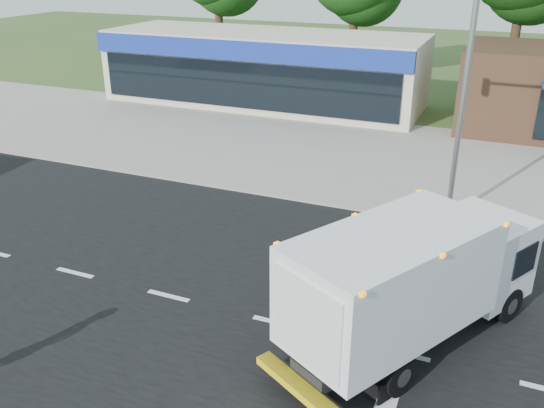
# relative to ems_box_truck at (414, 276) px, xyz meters

# --- Properties ---
(ground) EXTENTS (120.00, 120.00, 0.00)m
(ground) POSITION_rel_ems_box_truck_xyz_m (-3.00, -0.43, -1.75)
(ground) COLOR #385123
(ground) RESTS_ON ground
(road_asphalt) EXTENTS (60.00, 14.00, 0.02)m
(road_asphalt) POSITION_rel_ems_box_truck_xyz_m (-3.00, -0.43, -1.74)
(road_asphalt) COLOR black
(road_asphalt) RESTS_ON ground
(sidewalk) EXTENTS (60.00, 2.40, 0.12)m
(sidewalk) POSITION_rel_ems_box_truck_xyz_m (-3.00, 7.77, -1.69)
(sidewalk) COLOR gray
(sidewalk) RESTS_ON ground
(parking_apron) EXTENTS (60.00, 9.00, 0.02)m
(parking_apron) POSITION_rel_ems_box_truck_xyz_m (-3.00, 13.57, -1.74)
(parking_apron) COLOR gray
(parking_apron) RESTS_ON ground
(lane_markings) EXTENTS (55.20, 7.00, 0.01)m
(lane_markings) POSITION_rel_ems_box_truck_xyz_m (-1.65, -1.78, -1.73)
(lane_markings) COLOR silver
(lane_markings) RESTS_ON road_asphalt
(ems_box_truck) EXTENTS (5.16, 7.00, 3.03)m
(ems_box_truck) POSITION_rel_ems_box_truck_xyz_m (0.00, 0.00, 0.00)
(ems_box_truck) COLOR black
(ems_box_truck) RESTS_ON ground
(retail_strip_mall) EXTENTS (18.00, 6.20, 4.00)m
(retail_strip_mall) POSITION_rel_ems_box_truck_xyz_m (-12.00, 19.50, 0.27)
(retail_strip_mall) COLOR #BCB39C
(retail_strip_mall) RESTS_ON ground
(traffic_signal_pole) EXTENTS (3.51, 0.25, 8.00)m
(traffic_signal_pole) POSITION_rel_ems_box_truck_xyz_m (-0.64, 7.17, 3.18)
(traffic_signal_pole) COLOR gray
(traffic_signal_pole) RESTS_ON ground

